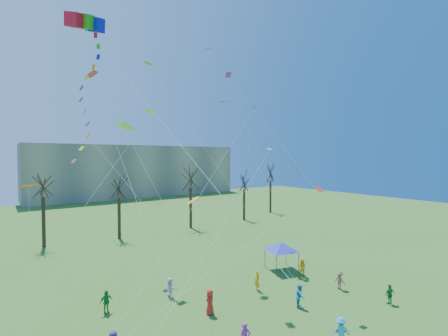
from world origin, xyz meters
TOP-DOWN VIEW (x-y plane):
  - distant_building at (22.00, 82.00)m, footprint 60.00×14.00m
  - bare_tree_row at (3.79, 35.44)m, footprint 70.27×8.45m
  - big_box_kite at (-7.30, 9.62)m, footprint 4.76×8.99m
  - canopy_tent_blue at (11.54, 12.41)m, footprint 3.71×3.71m
  - festival_crowd at (-1.47, 6.81)m, footprint 26.99×13.98m
  - small_kites_aloft at (0.92, 11.83)m, footprint 25.64×19.29m

SIDE VIEW (x-z plane):
  - festival_crowd at x=-1.47m, z-range -0.07..1.78m
  - canopy_tent_blue at x=11.54m, z-range 1.01..3.92m
  - bare_tree_row at x=3.79m, z-range 1.76..12.30m
  - distant_building at x=22.00m, z-range 0.00..15.00m
  - small_kites_aloft at x=0.92m, z-range -2.78..30.14m
  - big_box_kite at x=-7.30m, z-range 2.86..27.33m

